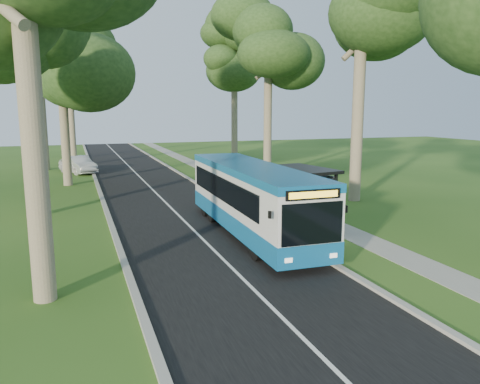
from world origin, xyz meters
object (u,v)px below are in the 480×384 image
object	(u,v)px
bus	(252,199)
bus_stop_sign	(320,209)
bus_shelter	(311,188)
litter_bin	(253,194)
car_silver	(79,165)
car_white	(77,164)

from	to	relation	value
bus	bus_stop_sign	xyz separation A→B (m)	(1.50, -3.43, 0.11)
bus_shelter	litter_bin	xyz separation A→B (m)	(0.01, 7.14, -1.52)
bus	bus_stop_sign	bearing A→B (deg)	-65.22
car_silver	bus_shelter	bearing A→B (deg)	-88.81
bus_stop_sign	bus_shelter	distance (m)	2.98
litter_bin	car_silver	bearing A→B (deg)	118.66
bus	litter_bin	bearing A→B (deg)	69.36
bus	car_silver	bearing A→B (deg)	107.30
bus_shelter	car_white	size ratio (longest dim) A/B	0.83
bus	bus_stop_sign	distance (m)	3.74
bus_stop_sign	bus_shelter	xyz separation A→B (m)	(1.08, 2.76, 0.35)
bus_stop_sign	car_white	xyz separation A→B (m)	(-8.62, 27.56, -0.97)
litter_bin	car_white	bearing A→B (deg)	118.79
car_silver	bus_stop_sign	bearing A→B (deg)	-92.84
bus	car_silver	size ratio (longest dim) A/B	2.58
bus_stop_sign	litter_bin	world-z (taller)	bus_stop_sign
bus	bus_stop_sign	world-z (taller)	bus
bus	bus_shelter	xyz separation A→B (m)	(2.58, -0.67, 0.46)
litter_bin	car_silver	size ratio (longest dim) A/B	0.23
litter_bin	bus_stop_sign	bearing A→B (deg)	-96.28
bus	car_white	xyz separation A→B (m)	(-7.12, 24.13, -0.86)
bus_shelter	litter_bin	distance (m)	7.30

